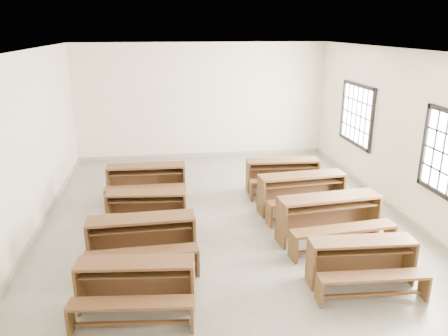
{
  "coord_description": "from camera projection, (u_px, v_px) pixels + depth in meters",
  "views": [
    {
      "loc": [
        -1.15,
        -7.89,
        3.58
      ],
      "look_at": [
        0.0,
        0.0,
        1.0
      ],
      "focal_mm": 35.0,
      "sensor_mm": 36.0,
      "label": 1
    }
  ],
  "objects": [
    {
      "name": "room",
      "position": [
        229.0,
        109.0,
        8.05
      ],
      "size": [
        8.5,
        8.5,
        3.2
      ],
      "color": "gray",
      "rests_on": "ground"
    },
    {
      "name": "desk_set_0",
      "position": [
        136.0,
        283.0,
        5.7
      ],
      "size": [
        1.6,
        0.95,
        0.69
      ],
      "rotation": [
        0.0,
        0.0,
        -0.1
      ],
      "color": "brown",
      "rests_on": "ground"
    },
    {
      "name": "desk_set_1",
      "position": [
        142.0,
        237.0,
        6.85
      ],
      "size": [
        1.7,
        0.92,
        0.76
      ],
      "rotation": [
        0.0,
        0.0,
        0.03
      ],
      "color": "brown",
      "rests_on": "ground"
    },
    {
      "name": "desk_set_2",
      "position": [
        147.0,
        207.0,
        8.14
      ],
      "size": [
        1.54,
        0.9,
        0.66
      ],
      "rotation": [
        0.0,
        0.0,
        -0.09
      ],
      "color": "brown",
      "rests_on": "ground"
    },
    {
      "name": "desk_set_3",
      "position": [
        146.0,
        179.0,
        9.44
      ],
      "size": [
        1.69,
        0.9,
        0.75
      ],
      "rotation": [
        0.0,
        0.0,
        -0.02
      ],
      "color": "brown",
      "rests_on": "ground"
    },
    {
      "name": "desk_set_4",
      "position": [
        362.0,
        259.0,
        6.27
      ],
      "size": [
        1.56,
        0.87,
        0.68
      ],
      "rotation": [
        0.0,
        0.0,
        -0.06
      ],
      "color": "brown",
      "rests_on": "ground"
    },
    {
      "name": "desk_set_5",
      "position": [
        330.0,
        215.0,
        7.56
      ],
      "size": [
        1.88,
        1.1,
        0.81
      ],
      "rotation": [
        0.0,
        0.0,
        0.1
      ],
      "color": "brown",
      "rests_on": "ground"
    },
    {
      "name": "desk_set_6",
      "position": [
        302.0,
        191.0,
        8.75
      ],
      "size": [
        1.8,
        1.04,
        0.78
      ],
      "rotation": [
        0.0,
        0.0,
        0.08
      ],
      "color": "brown",
      "rests_on": "ground"
    },
    {
      "name": "desk_set_7",
      "position": [
        283.0,
        173.0,
        9.88
      ],
      "size": [
        1.67,
        0.92,
        0.73
      ],
      "rotation": [
        0.0,
        0.0,
        -0.05
      ],
      "color": "brown",
      "rests_on": "ground"
    }
  ]
}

